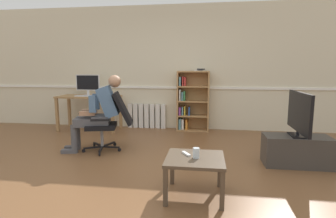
# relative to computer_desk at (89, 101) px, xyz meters

# --- Properties ---
(ground_plane) EXTENTS (18.00, 18.00, 0.00)m
(ground_plane) POSITION_rel_computer_desk_xyz_m (1.76, -2.15, -0.65)
(ground_plane) COLOR brown
(back_wall) EXTENTS (12.00, 0.13, 2.70)m
(back_wall) POSITION_rel_computer_desk_xyz_m (1.76, 0.50, 0.70)
(back_wall) COLOR beige
(back_wall) RESTS_ON ground_plane
(computer_desk) EXTENTS (1.31, 0.59, 0.76)m
(computer_desk) POSITION_rel_computer_desk_xyz_m (0.00, 0.00, 0.00)
(computer_desk) COLOR #9E7547
(computer_desk) RESTS_ON ground_plane
(imac_monitor) EXTENTS (0.53, 0.14, 0.45)m
(imac_monitor) POSITION_rel_computer_desk_xyz_m (-0.05, 0.08, 0.37)
(imac_monitor) COLOR silver
(imac_monitor) RESTS_ON computer_desk
(keyboard) EXTENTS (0.41, 0.12, 0.02)m
(keyboard) POSITION_rel_computer_desk_xyz_m (-0.03, -0.14, 0.12)
(keyboard) COLOR silver
(keyboard) RESTS_ON computer_desk
(computer_mouse) EXTENTS (0.06, 0.10, 0.03)m
(computer_mouse) POSITION_rel_computer_desk_xyz_m (0.33, -0.12, 0.13)
(computer_mouse) COLOR white
(computer_mouse) RESTS_ON computer_desk
(bookshelf) EXTENTS (0.68, 0.29, 1.34)m
(bookshelf) POSITION_rel_computer_desk_xyz_m (2.19, 0.29, -0.01)
(bookshelf) COLOR #AD7F4C
(bookshelf) RESTS_ON ground_plane
(radiator) EXTENTS (0.87, 0.08, 0.55)m
(radiator) POSITION_rel_computer_desk_xyz_m (1.18, 0.39, -0.37)
(radiator) COLOR white
(radiator) RESTS_ON ground_plane
(office_chair) EXTENTS (0.82, 0.65, 0.96)m
(office_chair) POSITION_rel_computer_desk_xyz_m (0.99, -1.35, -0.12)
(office_chair) COLOR black
(office_chair) RESTS_ON ground_plane
(person_seated) EXTENTS (0.97, 0.52, 1.23)m
(person_seated) POSITION_rel_computer_desk_xyz_m (0.80, -1.39, 0.01)
(person_seated) COLOR #4C4C51
(person_seated) RESTS_ON ground_plane
(tv_stand) EXTENTS (0.88, 0.41, 0.42)m
(tv_stand) POSITION_rel_computer_desk_xyz_m (3.76, -1.66, -0.44)
(tv_stand) COLOR #3D3833
(tv_stand) RESTS_ON ground_plane
(tv_screen) EXTENTS (0.21, 0.92, 0.60)m
(tv_screen) POSITION_rel_computer_desk_xyz_m (3.76, -1.66, 0.09)
(tv_screen) COLOR black
(tv_screen) RESTS_ON tv_stand
(coffee_table) EXTENTS (0.60, 0.58, 0.42)m
(coffee_table) POSITION_rel_computer_desk_xyz_m (2.41, -2.76, -0.29)
(coffee_table) COLOR #4C3D2D
(coffee_table) RESTS_ON ground_plane
(drinking_glass) EXTENTS (0.07, 0.07, 0.11)m
(drinking_glass) POSITION_rel_computer_desk_xyz_m (2.42, -2.78, -0.17)
(drinking_glass) COLOR silver
(drinking_glass) RESTS_ON coffee_table
(spare_remote) EXTENTS (0.11, 0.15, 0.02)m
(spare_remote) POSITION_rel_computer_desk_xyz_m (2.31, -2.68, -0.22)
(spare_remote) COLOR white
(spare_remote) RESTS_ON coffee_table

